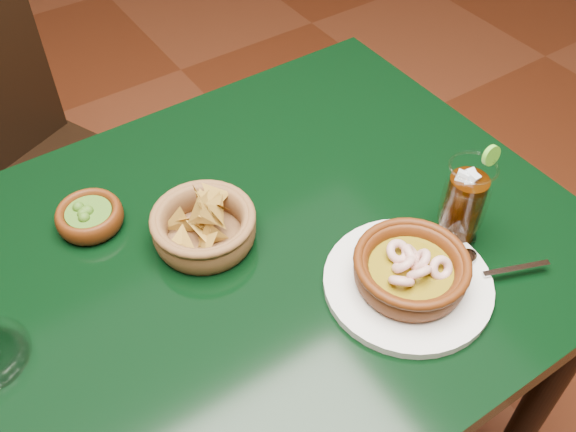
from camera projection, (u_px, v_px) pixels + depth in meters
dining_table at (210, 311)px, 1.04m from camera, size 1.20×0.80×0.75m
dining_chair at (37, 170)px, 1.53m from camera, size 0.53×0.53×0.87m
shrimp_plate at (410, 273)px, 0.93m from camera, size 0.32×0.25×0.07m
chip_basket at (204, 226)px, 0.99m from camera, size 0.20×0.20×0.12m
guacamole_ramekin at (89, 216)px, 1.02m from camera, size 0.13×0.13×0.04m
cola_drink at (464, 203)px, 0.97m from camera, size 0.15×0.15×0.17m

